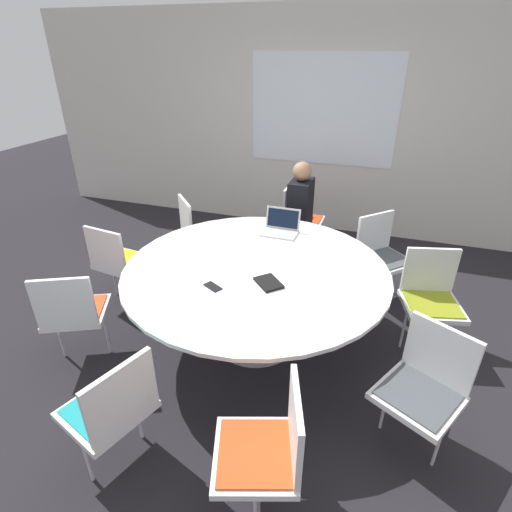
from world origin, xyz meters
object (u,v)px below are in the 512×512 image
object	(u,v)px
spiral_notebook	(269,283)
chair_4	(112,406)
chair_6	(425,383)
chair_1	(198,228)
chair_8	(381,251)
chair_0	(299,215)
chair_3	(73,310)
laptop	(281,227)
person_0	(302,207)
chair_7	(431,294)
chair_2	(118,259)
chair_5	(269,446)
cell_phone	(213,287)

from	to	relation	value
spiral_notebook	chair_4	bearing A→B (deg)	-115.71
chair_4	chair_6	size ratio (longest dim) A/B	1.00
chair_1	chair_6	size ratio (longest dim) A/B	1.00
chair_1	chair_8	size ratio (longest dim) A/B	1.00
chair_0	spiral_notebook	size ratio (longest dim) A/B	3.30
chair_0	chair_6	size ratio (longest dim) A/B	1.00
chair_3	laptop	size ratio (longest dim) A/B	2.59
laptop	person_0	bearing A→B (deg)	88.90
chair_1	chair_7	distance (m)	2.41
chair_2	chair_7	bearing A→B (deg)	13.79
chair_1	chair_4	world-z (taller)	same
chair_6	laptop	xyz separation A→B (m)	(-1.26, 1.31, 0.28)
chair_0	chair_8	world-z (taller)	same
chair_0	chair_3	xyz separation A→B (m)	(-1.18, -2.38, 0.00)
chair_8	spiral_notebook	xyz separation A→B (m)	(-0.76, -1.26, 0.24)
chair_5	chair_7	distance (m)	1.92
chair_5	cell_phone	bearing A→B (deg)	18.75
chair_0	spiral_notebook	bearing A→B (deg)	7.03
cell_phone	laptop	bearing A→B (deg)	78.88
chair_3	person_0	distance (m)	2.49
chair_5	spiral_notebook	distance (m)	1.18
chair_2	chair_0	bearing A→B (deg)	57.16
person_0	laptop	bearing A→B (deg)	-1.10
chair_7	cell_phone	distance (m)	1.75
chair_0	chair_3	world-z (taller)	same
chair_2	chair_6	xyz separation A→B (m)	(2.66, -0.73, 0.00)
laptop	spiral_notebook	distance (m)	0.92
chair_3	chair_7	size ratio (longest dim) A/B	1.00
spiral_notebook	chair_0	bearing A→B (deg)	96.33
spiral_notebook	chair_8	bearing A→B (deg)	58.92
chair_4	chair_8	bearing A→B (deg)	-9.82
chair_7	laptop	world-z (taller)	laptop
chair_0	laptop	distance (m)	1.05
chair_0	chair_7	xyz separation A→B (m)	(1.39, -1.29, 0.00)
spiral_notebook	chair_7	bearing A→B (deg)	27.68
chair_3	chair_8	bearing A→B (deg)	12.79
chair_5	chair_8	bearing A→B (deg)	-28.40
person_0	spiral_notebook	world-z (taller)	person_0
chair_5	chair_7	xyz separation A→B (m)	(0.84, 1.73, 0.00)
chair_1	chair_3	size ratio (longest dim) A/B	1.00
laptop	chair_3	bearing A→B (deg)	-131.34
chair_0	cell_phone	distance (m)	2.10
chair_2	chair_4	size ratio (longest dim) A/B	1.00
chair_1	chair_7	xyz separation A→B (m)	(2.34, -0.57, 0.00)
chair_4	cell_phone	xyz separation A→B (m)	(0.19, 0.98, 0.23)
chair_8	spiral_notebook	world-z (taller)	chair_8
chair_8	spiral_notebook	size ratio (longest dim) A/B	3.30
chair_6	chair_0	bearing A→B (deg)	-31.82
chair_2	chair_7	xyz separation A→B (m)	(2.74, 0.29, 0.00)
chair_2	laptop	xyz separation A→B (m)	(1.41, 0.58, 0.28)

